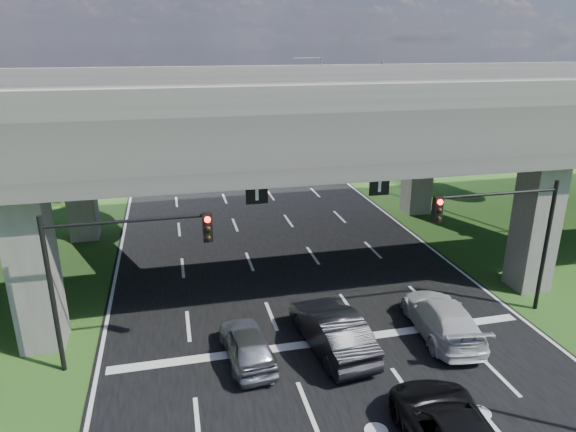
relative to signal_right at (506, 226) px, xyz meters
name	(u,v)px	position (x,y,z in m)	size (l,w,h in m)	color
ground	(358,398)	(-7.82, -3.94, -4.19)	(160.00, 160.00, 0.00)	#234917
road	(290,274)	(-7.82, 6.06, -4.17)	(18.00, 120.00, 0.03)	black
overpass	(281,115)	(-7.82, 8.06, 3.73)	(80.00, 15.00, 10.00)	#383633
signal_right	(506,226)	(0.00, 0.00, 0.00)	(5.76, 0.54, 6.00)	black
signal_left	(113,261)	(-15.65, 0.00, 0.00)	(5.76, 0.54, 6.00)	black
streetlight_far	(375,117)	(2.27, 20.06, 1.66)	(3.38, 0.25, 10.00)	gray
streetlight_beyond	(317,96)	(2.27, 36.06, 1.66)	(3.38, 0.25, 10.00)	gray
tree_left_near	(49,138)	(-21.78, 22.06, 0.63)	(4.50, 4.50, 7.80)	black
tree_left_mid	(32,131)	(-24.78, 30.06, -0.01)	(3.91, 3.90, 6.76)	black
tree_left_far	(91,106)	(-20.78, 38.06, 0.95)	(4.80, 4.80, 8.32)	black
tree_right_near	(388,125)	(5.22, 24.06, 0.31)	(4.20, 4.20, 7.28)	black
tree_right_mid	(383,115)	(8.22, 32.06, -0.01)	(3.91, 3.90, 6.76)	black
tree_right_far	(323,101)	(4.22, 40.06, 0.63)	(4.50, 4.50, 7.80)	black
car_silver	(247,344)	(-11.14, -0.94, -3.47)	(1.62, 4.03, 1.37)	gray
car_dark	(332,330)	(-7.81, -0.94, -3.32)	(1.77, 5.07, 1.67)	black
car_white	(442,318)	(-3.09, -0.94, -3.41)	(2.10, 5.16, 1.50)	#BCBCBC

